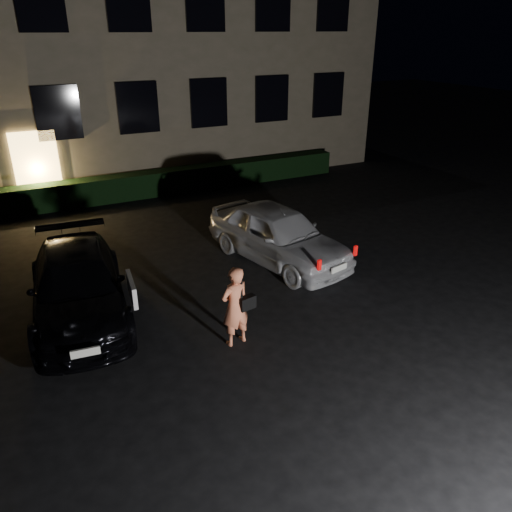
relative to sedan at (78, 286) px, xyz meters
name	(u,v)px	position (x,y,z in m)	size (l,w,h in m)	color
ground	(304,348)	(3.51, -3.18, -0.66)	(80.00, 80.00, 0.00)	black
building	(103,13)	(3.51, 11.81, 5.34)	(20.00, 8.11, 12.00)	#665D48
hedge	(148,184)	(3.51, 7.32, -0.23)	(15.00, 0.70, 0.85)	black
sedan	(78,286)	(0.00, 0.00, 0.00)	(2.32, 4.74, 1.32)	black
hatch	(278,234)	(4.96, 0.47, 0.06)	(2.59, 4.51, 1.44)	silver
man	(235,306)	(2.45, -2.44, 0.14)	(0.71, 0.48, 1.60)	#E37852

